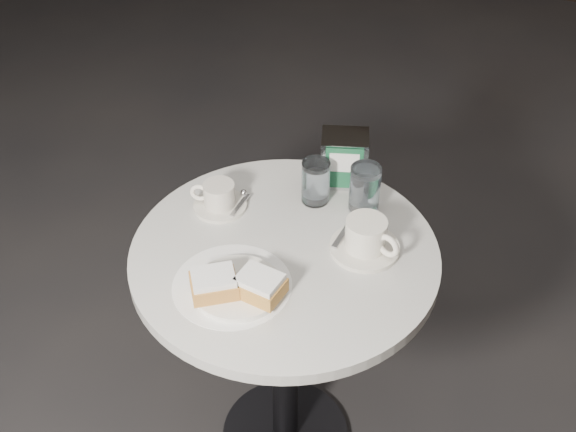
{
  "coord_description": "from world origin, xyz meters",
  "views": [
    {
      "loc": [
        0.48,
        -1.09,
        1.85
      ],
      "look_at": [
        0.0,
        0.02,
        0.83
      ],
      "focal_mm": 45.0,
      "sensor_mm": 36.0,
      "label": 1
    }
  ],
  "objects_px": {
    "cafe_table": "(285,310)",
    "water_glass_left": "(316,182)",
    "coffee_cup_left": "(219,197)",
    "water_glass_right": "(365,189)",
    "beignet_plate": "(237,286)",
    "coffee_cup_right": "(366,238)",
    "napkin_dispenser": "(344,159)"
  },
  "relations": [
    {
      "from": "coffee_cup_right",
      "to": "beignet_plate",
      "type": "bearing_deg",
      "value": -112.34
    },
    {
      "from": "coffee_cup_left",
      "to": "water_glass_left",
      "type": "bearing_deg",
      "value": 15.29
    },
    {
      "from": "coffee_cup_left",
      "to": "water_glass_right",
      "type": "relative_size",
      "value": 1.33
    },
    {
      "from": "beignet_plate",
      "to": "cafe_table",
      "type": "bearing_deg",
      "value": 77.63
    },
    {
      "from": "beignet_plate",
      "to": "water_glass_right",
      "type": "bearing_deg",
      "value": 68.14
    },
    {
      "from": "coffee_cup_right",
      "to": "water_glass_right",
      "type": "distance_m",
      "value": 0.15
    },
    {
      "from": "cafe_table",
      "to": "coffee_cup_left",
      "type": "xyz_separation_m",
      "value": [
        -0.21,
        0.08,
        0.23
      ]
    },
    {
      "from": "cafe_table",
      "to": "coffee_cup_right",
      "type": "relative_size",
      "value": 3.72
    },
    {
      "from": "cafe_table",
      "to": "water_glass_left",
      "type": "height_order",
      "value": "water_glass_left"
    },
    {
      "from": "water_glass_right",
      "to": "beignet_plate",
      "type": "bearing_deg",
      "value": -111.86
    },
    {
      "from": "water_glass_right",
      "to": "napkin_dispenser",
      "type": "distance_m",
      "value": 0.12
    },
    {
      "from": "coffee_cup_right",
      "to": "water_glass_left",
      "type": "distance_m",
      "value": 0.21
    },
    {
      "from": "cafe_table",
      "to": "coffee_cup_right",
      "type": "bearing_deg",
      "value": 23.75
    },
    {
      "from": "water_glass_left",
      "to": "napkin_dispenser",
      "type": "xyz_separation_m",
      "value": [
        0.04,
        0.1,
        0.01
      ]
    },
    {
      "from": "beignet_plate",
      "to": "coffee_cup_right",
      "type": "relative_size",
      "value": 1.2
    },
    {
      "from": "coffee_cup_right",
      "to": "napkin_dispenser",
      "type": "relative_size",
      "value": 1.46
    },
    {
      "from": "coffee_cup_left",
      "to": "water_glass_left",
      "type": "height_order",
      "value": "water_glass_left"
    },
    {
      "from": "cafe_table",
      "to": "water_glass_right",
      "type": "height_order",
      "value": "water_glass_right"
    },
    {
      "from": "water_glass_left",
      "to": "water_glass_right",
      "type": "height_order",
      "value": "water_glass_right"
    },
    {
      "from": "cafe_table",
      "to": "water_glass_left",
      "type": "relative_size",
      "value": 6.74
    },
    {
      "from": "water_glass_left",
      "to": "water_glass_right",
      "type": "bearing_deg",
      "value": 7.42
    },
    {
      "from": "water_glass_right",
      "to": "coffee_cup_right",
      "type": "bearing_deg",
      "value": -69.39
    },
    {
      "from": "coffee_cup_left",
      "to": "napkin_dispenser",
      "type": "xyz_separation_m",
      "value": [
        0.24,
        0.22,
        0.04
      ]
    },
    {
      "from": "coffee_cup_right",
      "to": "water_glass_right",
      "type": "height_order",
      "value": "water_glass_right"
    },
    {
      "from": "beignet_plate",
      "to": "coffee_cup_left",
      "type": "distance_m",
      "value": 0.3
    },
    {
      "from": "water_glass_left",
      "to": "coffee_cup_right",
      "type": "bearing_deg",
      "value": -35.7
    },
    {
      "from": "water_glass_left",
      "to": "water_glass_right",
      "type": "distance_m",
      "value": 0.12
    },
    {
      "from": "cafe_table",
      "to": "water_glass_right",
      "type": "bearing_deg",
      "value": 61.52
    },
    {
      "from": "coffee_cup_right",
      "to": "coffee_cup_left",
      "type": "bearing_deg",
      "value": -162.77
    },
    {
      "from": "coffee_cup_left",
      "to": "napkin_dispenser",
      "type": "bearing_deg",
      "value": 27.63
    },
    {
      "from": "beignet_plate",
      "to": "napkin_dispenser",
      "type": "relative_size",
      "value": 1.75
    },
    {
      "from": "water_glass_right",
      "to": "napkin_dispenser",
      "type": "relative_size",
      "value": 0.87
    }
  ]
}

